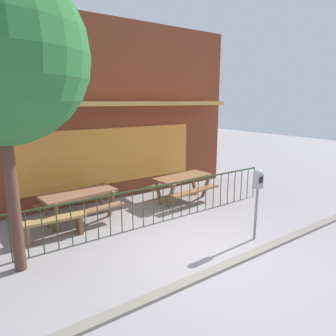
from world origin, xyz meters
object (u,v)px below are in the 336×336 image
object	(u,v)px
parking_meter_near	(258,186)
picnic_table_right	(183,181)
patio_bench	(54,224)
picnic_table_left	(79,199)

from	to	relation	value
parking_meter_near	picnic_table_right	bearing A→B (deg)	84.00
picnic_table_right	patio_bench	size ratio (longest dim) A/B	1.36
patio_bench	picnic_table_right	bearing A→B (deg)	6.25
patio_bench	parking_meter_near	size ratio (longest dim) A/B	0.89
picnic_table_left	picnic_table_right	distance (m)	3.15
picnic_table_right	parking_meter_near	bearing A→B (deg)	-96.00
picnic_table_left	parking_meter_near	xyz separation A→B (m)	(2.82, -3.18, 0.61)
picnic_table_right	patio_bench	world-z (taller)	picnic_table_right
picnic_table_left	patio_bench	xyz separation A→B (m)	(-0.80, -0.61, -0.26)
picnic_table_left	patio_bench	bearing A→B (deg)	-142.89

